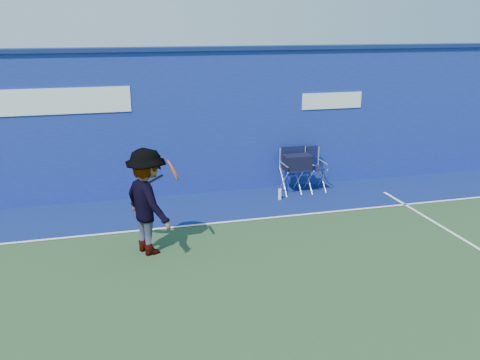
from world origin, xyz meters
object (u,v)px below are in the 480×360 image
object	(u,v)px
directors_chair_left	(296,175)
tennis_player	(148,202)
directors_chair_right	(310,177)
water_bottle	(280,194)

from	to	relation	value
directors_chair_left	tennis_player	distance (m)	4.03
directors_chair_right	tennis_player	world-z (taller)	tennis_player
directors_chair_right	tennis_player	bearing A→B (deg)	-148.18
directors_chair_left	water_bottle	xyz separation A→B (m)	(-0.49, -0.37, -0.29)
water_bottle	directors_chair_right	bearing A→B (deg)	27.07
water_bottle	tennis_player	size ratio (longest dim) A/B	0.14
tennis_player	directors_chair_right	bearing A→B (deg)	31.82
water_bottle	directors_chair_left	bearing A→B (deg)	36.74
directors_chair_right	water_bottle	distance (m)	0.96
directors_chair_left	tennis_player	size ratio (longest dim) A/B	0.57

